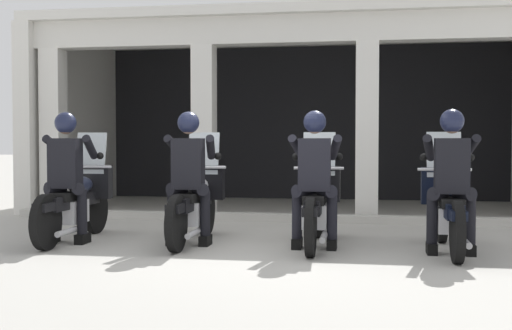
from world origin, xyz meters
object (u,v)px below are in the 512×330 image
object	(u,v)px
police_officer_center_right	(315,167)
police_officer_far_right	(451,169)
motorcycle_center_left	(195,201)
police_officer_far_left	(67,166)
motorcycle_far_right	(448,206)
police_officer_center_left	(189,166)
motorcycle_center_right	(317,203)
motorcycle_far_left	(77,200)

from	to	relation	value
police_officer_center_right	police_officer_far_right	bearing A→B (deg)	-1.49
motorcycle_center_left	police_officer_far_left	bearing A→B (deg)	-166.33
motorcycle_center_left	motorcycle_far_right	xyz separation A→B (m)	(2.99, -0.17, 0.00)
police_officer_center_left	motorcycle_center_right	size ratio (longest dim) A/B	0.78
police_officer_center_left	motorcycle_far_right	xyz separation A→B (m)	(2.99, 0.12, -0.44)
police_officer_far_right	motorcycle_center_left	bearing A→B (deg)	170.73
police_officer_center_left	police_officer_center_right	distance (m)	1.50
police_officer_center_left	police_officer_center_right	bearing A→B (deg)	-2.41
police_officer_far_right	motorcycle_center_right	bearing A→B (deg)	163.89
police_officer_far_left	motorcycle_center_left	distance (m)	1.61
police_officer_far_left	motorcycle_far_left	bearing A→B (deg)	82.65
police_officer_far_left	police_officer_center_left	xyz separation A→B (m)	(1.49, 0.11, 0.00)
motorcycle_far_left	police_officer_far_left	size ratio (longest dim) A/B	1.29
motorcycle_center_right	police_officer_center_right	size ratio (longest dim) A/B	1.29
police_officer_far_left	motorcycle_far_right	size ratio (longest dim) A/B	0.78
motorcycle_far_left	police_officer_center_right	distance (m)	3.03
police_officer_center_right	police_officer_far_right	world-z (taller)	same
motorcycle_center_left	police_officer_center_right	distance (m)	1.59
motorcycle_far_right	motorcycle_far_left	bearing A→B (deg)	178.53
motorcycle_far_left	motorcycle_center_left	distance (m)	1.50
motorcycle_center_right	police_officer_center_right	bearing A→B (deg)	-86.83
motorcycle_far_left	police_officer_center_right	xyz separation A→B (m)	(2.99, -0.22, 0.44)
motorcycle_center_right	motorcycle_far_right	size ratio (longest dim) A/B	1.00
motorcycle_center_left	police_officer_center_left	world-z (taller)	police_officer_center_left
police_officer_far_left	police_officer_center_right	xyz separation A→B (m)	(2.99, 0.07, 0.00)
motorcycle_center_left	police_officer_center_right	size ratio (longest dim) A/B	1.29
police_officer_far_left	motorcycle_far_right	world-z (taller)	police_officer_far_left
police_officer_center_right	police_officer_far_left	bearing A→B (deg)	-175.29
motorcycle_center_right	police_officer_far_right	bearing A→B (deg)	-12.00
motorcycle_far_left	police_officer_far_right	bearing A→B (deg)	-11.50
motorcycle_center_left	police_officer_center_right	bearing A→B (deg)	-13.11
motorcycle_far_right	police_officer_far_right	size ratio (longest dim) A/B	1.29
police_officer_far_left	police_officer_center_right	distance (m)	2.99
motorcycle_far_left	police_officer_far_left	xyz separation A→B (m)	(-0.00, -0.28, 0.44)
police_officer_far_left	motorcycle_center_left	xyz separation A→B (m)	(1.50, 0.39, -0.44)
motorcycle_center_left	police_officer_far_right	bearing A→B (deg)	-9.50
motorcycle_far_left	motorcycle_far_right	size ratio (longest dim) A/B	1.00
police_officer_far_left	motorcycle_center_left	bearing A→B (deg)	7.49
police_officer_center_left	police_officer_center_right	size ratio (longest dim) A/B	1.00
police_officer_far_left	police_officer_far_right	size ratio (longest dim) A/B	1.00
police_officer_center_right	motorcycle_center_right	bearing A→B (deg)	93.17
police_officer_center_left	motorcycle_far_right	world-z (taller)	police_officer_center_left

